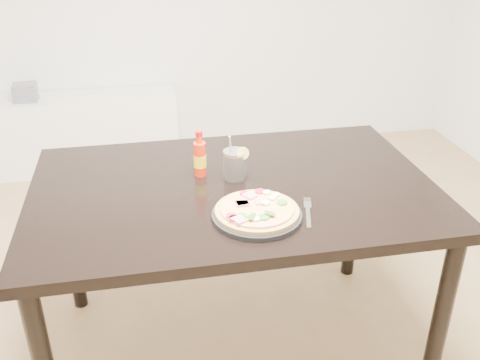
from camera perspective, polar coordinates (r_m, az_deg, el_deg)
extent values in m
cube|color=black|center=(1.87, -0.70, -1.08)|extent=(1.40, 0.90, 0.04)
cylinder|color=black|center=(2.00, 20.55, -14.15)|extent=(0.06, 0.06, 0.71)
cylinder|color=black|center=(2.40, -17.66, -5.97)|extent=(0.06, 0.06, 0.71)
cylinder|color=black|center=(2.55, 12.03, -3.12)|extent=(0.06, 0.06, 0.71)
cylinder|color=black|center=(1.67, 1.81, -3.80)|extent=(0.28, 0.28, 0.02)
cylinder|color=tan|center=(1.66, 1.82, -3.36)|extent=(0.26, 0.26, 0.01)
cylinder|color=#F8C36C|center=(1.66, 1.82, -3.05)|extent=(0.23, 0.23, 0.01)
cube|color=pink|center=(1.58, -0.08, -4.26)|extent=(0.05, 0.05, 0.01)
cube|color=pink|center=(1.67, 0.27, -2.49)|extent=(0.04, 0.04, 0.01)
cube|color=pink|center=(1.67, 0.25, -2.54)|extent=(0.04, 0.04, 0.01)
cube|color=pink|center=(1.68, 2.29, -2.31)|extent=(0.04, 0.03, 0.01)
cube|color=pink|center=(1.71, 1.06, -1.70)|extent=(0.05, 0.05, 0.01)
cylinder|color=red|center=(1.74, 2.13, -1.22)|extent=(0.03, 0.03, 0.01)
cylinder|color=red|center=(1.59, -0.66, -4.13)|extent=(0.03, 0.03, 0.01)
cylinder|color=red|center=(1.73, 0.48, -1.45)|extent=(0.03, 0.03, 0.01)
cylinder|color=red|center=(1.60, -0.92, -3.85)|extent=(0.03, 0.03, 0.01)
cylinder|color=#35862C|center=(1.68, 4.51, -2.41)|extent=(0.03, 0.03, 0.01)
cylinder|color=#35862C|center=(1.60, 0.19, -3.89)|extent=(0.03, 0.03, 0.01)
cylinder|color=#35862C|center=(1.60, 2.50, -4.00)|extent=(0.03, 0.03, 0.01)
cylinder|color=#35862C|center=(1.68, 2.58, -2.41)|extent=(0.03, 0.03, 0.01)
ellipsoid|color=white|center=(1.72, 3.84, -1.55)|extent=(0.03, 0.03, 0.01)
ellipsoid|color=white|center=(1.59, 1.70, -4.13)|extent=(0.03, 0.03, 0.01)
ellipsoid|color=white|center=(1.73, 2.88, -1.31)|extent=(0.03, 0.03, 0.01)
ellipsoid|color=white|center=(1.70, 3.48, -1.90)|extent=(0.03, 0.03, 0.01)
ellipsoid|color=white|center=(1.67, 2.77, -2.45)|extent=(0.03, 0.03, 0.01)
ellipsoid|color=#286117|center=(1.61, 3.19, -3.54)|extent=(0.04, 0.04, 0.00)
ellipsoid|color=#286117|center=(1.59, 1.30, -3.88)|extent=(0.04, 0.05, 0.00)
cylinder|color=red|center=(1.91, -4.30, 2.22)|extent=(0.05, 0.05, 0.13)
cylinder|color=yellow|center=(1.92, -4.29, 2.05)|extent=(0.05, 0.05, 0.05)
cylinder|color=red|center=(1.88, -4.38, 4.34)|extent=(0.02, 0.02, 0.03)
cylinder|color=red|center=(1.87, -4.40, 4.97)|extent=(0.03, 0.03, 0.02)
cylinder|color=black|center=(1.89, -0.59, 1.47)|extent=(0.07, 0.07, 0.09)
cylinder|color=silver|center=(1.89, -0.59, 1.65)|extent=(0.08, 0.08, 0.11)
cylinder|color=#F2E059|center=(1.86, 0.31, 2.86)|extent=(0.04, 0.01, 0.04)
cylinder|color=#B2B2B7|center=(1.89, -0.95, 2.59)|extent=(0.03, 0.06, 0.17)
cube|color=silver|center=(1.68, 7.30, -4.02)|extent=(0.04, 0.12, 0.00)
cube|color=silver|center=(1.75, 7.21, -2.67)|extent=(0.03, 0.04, 0.00)
cube|color=silver|center=(1.78, 6.89, -2.13)|extent=(0.01, 0.03, 0.00)
cube|color=silver|center=(1.78, 7.08, -2.14)|extent=(0.01, 0.03, 0.00)
cube|color=silver|center=(1.78, 7.27, -2.15)|extent=(0.01, 0.03, 0.00)
cube|color=silver|center=(1.78, 7.47, -2.15)|extent=(0.01, 0.03, 0.00)
cube|color=white|center=(3.81, -17.40, 4.82)|extent=(1.40, 0.34, 0.50)
cube|color=slate|center=(3.74, -21.78, 7.92)|extent=(0.14, 0.12, 0.01)
cube|color=slate|center=(3.74, -21.81, 8.07)|extent=(0.14, 0.12, 0.01)
cube|color=slate|center=(3.74, -21.83, 8.22)|extent=(0.14, 0.12, 0.01)
cube|color=slate|center=(3.74, -21.86, 8.38)|extent=(0.14, 0.12, 0.01)
cube|color=slate|center=(3.73, -21.89, 8.53)|extent=(0.14, 0.12, 0.01)
cube|color=slate|center=(3.73, -21.92, 8.68)|extent=(0.14, 0.12, 0.01)
cube|color=slate|center=(3.73, -21.95, 8.83)|extent=(0.14, 0.12, 0.01)
cube|color=slate|center=(3.72, -21.97, 8.99)|extent=(0.14, 0.12, 0.01)
cube|color=slate|center=(3.72, -22.00, 9.14)|extent=(0.14, 0.12, 0.01)
cube|color=slate|center=(3.72, -22.03, 9.29)|extent=(0.14, 0.12, 0.01)
cube|color=slate|center=(3.71, -22.06, 9.44)|extent=(0.14, 0.12, 0.01)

